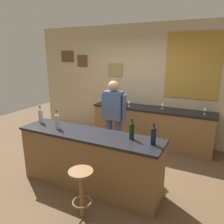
% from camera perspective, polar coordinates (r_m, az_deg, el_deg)
% --- Properties ---
extents(ground_plane, '(10.00, 10.00, 0.00)m').
position_cam_1_polar(ground_plane, '(4.09, -2.71, -15.89)').
color(ground_plane, brown).
extents(back_wall, '(6.00, 0.09, 2.80)m').
position_cam_1_polar(back_wall, '(5.40, 8.04, 7.67)').
color(back_wall, tan).
rests_on(back_wall, ground_plane).
extents(bar_counter, '(2.36, 0.60, 0.92)m').
position_cam_1_polar(bar_counter, '(3.57, -6.03, -12.45)').
color(bar_counter, brown).
rests_on(bar_counter, ground_plane).
extents(side_counter, '(2.80, 0.56, 0.90)m').
position_cam_1_polar(side_counter, '(5.16, 10.23, -3.84)').
color(side_counter, brown).
rests_on(side_counter, ground_plane).
extents(bartender, '(0.52, 0.21, 1.62)m').
position_cam_1_polar(bartender, '(4.23, 0.40, -0.94)').
color(bartender, '#384766').
rests_on(bartender, ground_plane).
extents(bar_stool, '(0.32, 0.32, 0.68)m').
position_cam_1_polar(bar_stool, '(2.97, -8.12, -18.80)').
color(bar_stool, brown).
rests_on(bar_stool, ground_plane).
extents(wine_bottle_a, '(0.07, 0.07, 0.31)m').
position_cam_1_polar(wine_bottle_a, '(4.02, -18.37, -0.82)').
color(wine_bottle_a, '#999E99').
rests_on(wine_bottle_a, bar_counter).
extents(wine_bottle_b, '(0.07, 0.07, 0.31)m').
position_cam_1_polar(wine_bottle_b, '(3.63, -14.29, -2.23)').
color(wine_bottle_b, '#999E99').
rests_on(wine_bottle_b, bar_counter).
extents(wine_bottle_c, '(0.07, 0.07, 0.31)m').
position_cam_1_polar(wine_bottle_c, '(3.11, 5.23, -4.77)').
color(wine_bottle_c, black).
rests_on(wine_bottle_c, bar_counter).
extents(wine_bottle_d, '(0.07, 0.07, 0.31)m').
position_cam_1_polar(wine_bottle_d, '(2.96, 10.90, -6.02)').
color(wine_bottle_d, black).
rests_on(wine_bottle_d, bar_counter).
extents(wine_glass_a, '(0.07, 0.07, 0.16)m').
position_cam_1_polar(wine_glass_a, '(5.33, 2.07, 3.26)').
color(wine_glass_a, silver).
rests_on(wine_glass_a, side_counter).
extents(wine_glass_b, '(0.07, 0.07, 0.16)m').
position_cam_1_polar(wine_glass_b, '(5.11, 4.49, 2.72)').
color(wine_glass_b, silver).
rests_on(wine_glass_b, side_counter).
extents(wine_glass_c, '(0.07, 0.07, 0.16)m').
position_cam_1_polar(wine_glass_c, '(5.00, 13.23, 2.07)').
color(wine_glass_c, silver).
rests_on(wine_glass_c, side_counter).
extents(wine_glass_d, '(0.07, 0.07, 0.16)m').
position_cam_1_polar(wine_glass_d, '(4.82, 23.36, 0.71)').
color(wine_glass_d, silver).
rests_on(wine_glass_d, side_counter).
extents(coffee_mug, '(0.12, 0.08, 0.09)m').
position_cam_1_polar(coffee_mug, '(5.18, 2.97, 2.21)').
color(coffee_mug, '#B2332D').
rests_on(coffee_mug, side_counter).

